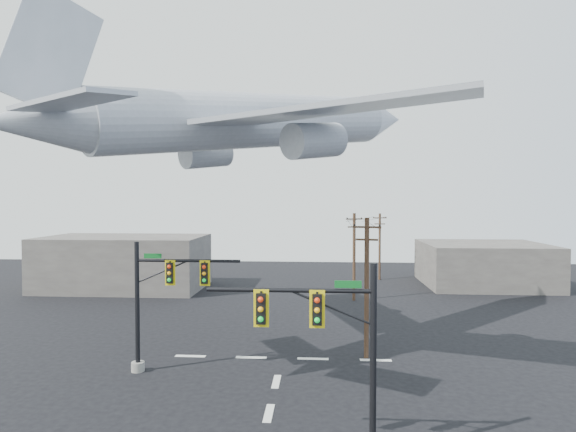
# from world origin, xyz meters

# --- Properties ---
(lane_markings) EXTENTS (14.00, 21.20, 0.01)m
(lane_markings) POSITION_xyz_m (0.00, 5.33, 0.01)
(lane_markings) COLOR white
(lane_markings) RESTS_ON ground
(signal_mast_near) EXTENTS (7.00, 0.85, 7.76)m
(signal_mast_near) POSITION_xyz_m (3.11, 0.24, 4.14)
(signal_mast_near) COLOR gray
(signal_mast_near) RESTS_ON ground
(signal_mast_far) EXTENTS (6.56, 0.85, 7.75)m
(signal_mast_far) POSITION_xyz_m (-7.08, 9.04, 4.11)
(signal_mast_far) COLOR gray
(signal_mast_far) RESTS_ON ground
(utility_pole_a) EXTENTS (1.80, 0.49, 9.08)m
(utility_pole_a) POSITION_xyz_m (5.44, 12.45, 4.75)
(utility_pole_a) COLOR #4D3021
(utility_pole_a) RESTS_ON ground
(utility_pole_b) EXTENTS (1.70, 0.79, 8.86)m
(utility_pole_b) POSITION_xyz_m (5.89, 30.22, 4.64)
(utility_pole_b) COLOR #4D3021
(utility_pole_b) RESTS_ON ground
(utility_pole_c) EXTENTS (1.73, 0.29, 8.47)m
(utility_pole_c) POSITION_xyz_m (10.04, 43.08, 4.43)
(utility_pole_c) COLOR #4D3021
(utility_pole_c) RESTS_ON ground
(power_lines) EXTENTS (6.21, 30.64, 0.32)m
(power_lines) POSITION_xyz_m (6.66, 27.95, 8.19)
(power_lines) COLOR black
(airliner) EXTENTS (27.08, 27.90, 8.70)m
(airliner) POSITION_xyz_m (-1.81, 13.59, 15.43)
(airliner) COLOR #ADB0B9
(building_left) EXTENTS (18.00, 10.00, 6.00)m
(building_left) POSITION_xyz_m (-20.00, 35.00, 3.00)
(building_left) COLOR #69635C
(building_left) RESTS_ON ground
(building_right) EXTENTS (14.00, 12.00, 5.00)m
(building_right) POSITION_xyz_m (22.00, 40.00, 2.50)
(building_right) COLOR #69635C
(building_right) RESTS_ON ground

